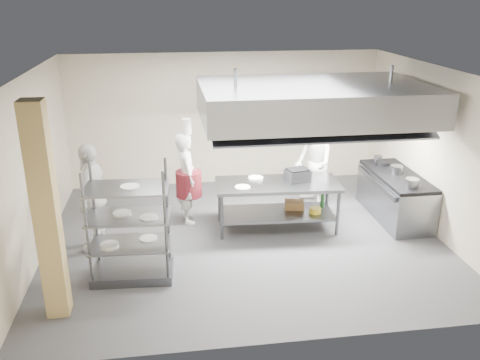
{
  "coord_description": "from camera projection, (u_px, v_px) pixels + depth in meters",
  "views": [
    {
      "loc": [
        -1.27,
        -8.23,
        4.2
      ],
      "look_at": [
        -0.05,
        0.2,
        1.05
      ],
      "focal_mm": 38.0,
      "sensor_mm": 36.0,
      "label": 1
    }
  ],
  "objects": [
    {
      "name": "chef_head",
      "position": [
        187.0,
        178.0,
        9.66
      ],
      "size": [
        0.51,
        0.7,
        1.77
      ],
      "primitive_type": "imported",
      "rotation": [
        0.0,
        0.0,
        1.7
      ],
      "color": "silver",
      "rests_on": "floor"
    },
    {
      "name": "chef_plating",
      "position": [
        93.0,
        197.0,
        8.58
      ],
      "size": [
        0.64,
        1.17,
        1.9
      ],
      "primitive_type": "imported",
      "rotation": [
        0.0,
        0.0,
        -1.73
      ],
      "color": "silver",
      "rests_on": "floor"
    },
    {
      "name": "griddle",
      "position": [
        297.0,
        175.0,
        9.44
      ],
      "size": [
        0.48,
        0.42,
        0.2
      ],
      "primitive_type": "cube",
      "rotation": [
        0.0,
        0.0,
        0.24
      ],
      "color": "slate",
      "rests_on": "island_worktop"
    },
    {
      "name": "island",
      "position": [
        277.0,
        205.0,
        9.52
      ],
      "size": [
        2.33,
        1.08,
        0.91
      ],
      "primitive_type": null,
      "rotation": [
        0.0,
        0.0,
        -0.06
      ],
      "color": "gray",
      "rests_on": "floor"
    },
    {
      "name": "island_worktop",
      "position": [
        278.0,
        184.0,
        9.37
      ],
      "size": [
        2.33,
        1.08,
        0.06
      ],
      "primitive_type": "cube",
      "rotation": [
        0.0,
        0.0,
        -0.06
      ],
      "color": "gray",
      "rests_on": "island"
    },
    {
      "name": "hood_strip_a",
      "position": [
        264.0,
        120.0,
        8.97
      ],
      "size": [
        1.6,
        0.12,
        0.04
      ],
      "primitive_type": "cube",
      "color": "white",
      "rests_on": "exhaust_hood"
    },
    {
      "name": "column",
      "position": [
        46.0,
        214.0,
        6.59
      ],
      "size": [
        0.3,
        0.3,
        3.0
      ],
      "primitive_type": "cube",
      "color": "#E1BF73",
      "rests_on": "floor"
    },
    {
      "name": "hood_strip_b",
      "position": [
        361.0,
        117.0,
        9.21
      ],
      "size": [
        1.6,
        0.12,
        0.04
      ],
      "primitive_type": "cube",
      "color": "white",
      "rests_on": "exhaust_hood"
    },
    {
      "name": "plate_stack",
      "position": [
        131.0,
        242.0,
        7.81
      ],
      "size": [
        0.28,
        0.28,
        0.05
      ],
      "primitive_type": "cylinder",
      "color": "white",
      "rests_on": "pass_rack"
    },
    {
      "name": "floor",
      "position": [
        244.0,
        238.0,
        9.27
      ],
      "size": [
        7.0,
        7.0,
        0.0
      ],
      "primitive_type": "plane",
      "color": "#333336",
      "rests_on": "ground"
    },
    {
      "name": "ceiling",
      "position": [
        245.0,
        72.0,
        8.23
      ],
      "size": [
        7.0,
        7.0,
        0.0
      ],
      "primitive_type": "plane",
      "rotation": [
        3.14,
        0.0,
        0.0
      ],
      "color": "silver",
      "rests_on": "wall_back"
    },
    {
      "name": "wall_shelf",
      "position": [
        303.0,
        118.0,
        11.63
      ],
      "size": [
        1.5,
        0.28,
        0.04
      ],
      "primitive_type": "cube",
      "color": "gray",
      "rests_on": "wall_back"
    },
    {
      "name": "island_undershelf",
      "position": [
        277.0,
        213.0,
        9.57
      ],
      "size": [
        2.14,
        0.97,
        0.04
      ],
      "primitive_type": "cube",
      "rotation": [
        0.0,
        0.0,
        -0.06
      ],
      "color": "slate",
      "rests_on": "island"
    },
    {
      "name": "wall_left",
      "position": [
        33.0,
        169.0,
        8.28
      ],
      "size": [
        0.0,
        6.0,
        6.0
      ],
      "primitive_type": "plane",
      "rotation": [
        1.57,
        0.0,
        1.57
      ],
      "color": "#BFB198",
      "rests_on": "ground"
    },
    {
      "name": "stockpot",
      "position": [
        396.0,
        170.0,
        9.83
      ],
      "size": [
        0.24,
        0.24,
        0.16
      ],
      "primitive_type": "cylinder",
      "color": "slate",
      "rests_on": "range_top"
    },
    {
      "name": "pass_rack",
      "position": [
        129.0,
        223.0,
        7.69
      ],
      "size": [
        1.27,
        0.79,
        1.85
      ],
      "primitive_type": null,
      "rotation": [
        0.0,
        0.0,
        -0.06
      ],
      "color": "gray",
      "rests_on": "floor"
    },
    {
      "name": "wall_right",
      "position": [
        435.0,
        151.0,
        9.22
      ],
      "size": [
        0.0,
        6.0,
        6.0
      ],
      "primitive_type": "plane",
      "rotation": [
        1.57,
        0.0,
        -1.57
      ],
      "color": "#BFB198",
      "rests_on": "ground"
    },
    {
      "name": "cooking_range",
      "position": [
        395.0,
        197.0,
        10.0
      ],
      "size": [
        0.8,
        2.0,
        0.84
      ],
      "primitive_type": "cube",
      "color": "gray",
      "rests_on": "floor"
    },
    {
      "name": "range_top",
      "position": [
        397.0,
        176.0,
        9.84
      ],
      "size": [
        0.78,
        1.96,
        0.06
      ],
      "primitive_type": "cube",
      "color": "black",
      "rests_on": "cooking_range"
    },
    {
      "name": "wall_back",
      "position": [
        225.0,
        119.0,
        11.53
      ],
      "size": [
        7.0,
        0.0,
        7.0
      ],
      "primitive_type": "plane",
      "rotation": [
        1.57,
        0.0,
        0.0
      ],
      "color": "#BFB198",
      "rests_on": "ground"
    },
    {
      "name": "wicker_basket",
      "position": [
        294.0,
        205.0,
        9.69
      ],
      "size": [
        0.4,
        0.31,
        0.16
      ],
      "primitive_type": "cube",
      "rotation": [
        0.0,
        0.0,
        -0.21
      ],
      "color": "brown",
      "rests_on": "island_undershelf"
    },
    {
      "name": "chef_line",
      "position": [
        313.0,
        164.0,
        10.37
      ],
      "size": [
        0.79,
        0.96,
        1.84
      ],
      "primitive_type": "imported",
      "rotation": [
        0.0,
        0.0,
        -1.46
      ],
      "color": "silver",
      "rests_on": "floor"
    },
    {
      "name": "exhaust_hood",
      "position": [
        314.0,
        101.0,
        8.98
      ],
      "size": [
        4.0,
        2.5,
        0.6
      ],
      "primitive_type": "cube",
      "color": "gray",
      "rests_on": "ceiling"
    }
  ]
}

